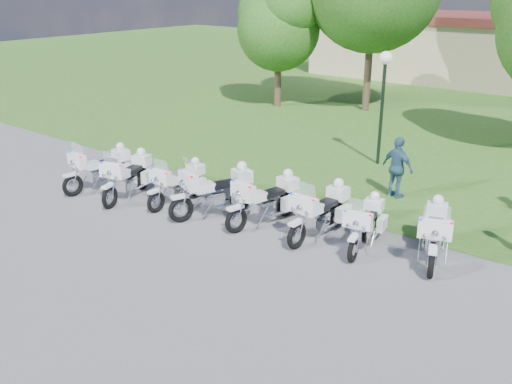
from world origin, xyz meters
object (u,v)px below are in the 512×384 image
Objects in this scene: motorcycle_0 at (101,167)px; lamp_post at (384,80)px; motorcycle_3 at (217,190)px; motorcycle_1 at (129,175)px; bystander_c at (398,168)px; motorcycle_7 at (435,232)px; motorcycle_2 at (179,183)px; motorcycle_5 at (321,210)px; motorcycle_4 at (266,199)px; motorcycle_6 at (366,223)px.

lamp_post is at bearing -120.72° from motorcycle_0.
motorcycle_0 is 4.35m from motorcycle_3.
bystander_c is at bearing -158.88° from motorcycle_1.
motorcycle_1 is 1.02× the size of motorcycle_7.
motorcycle_2 is 0.91× the size of motorcycle_3.
motorcycle_5 is 2.83m from motorcycle_7.
motorcycle_4 is 4.44m from motorcycle_7.
motorcycle_3 is 1.07× the size of motorcycle_7.
motorcycle_5 is (6.04, 1.23, 0.01)m from motorcycle_1.
motorcycle_4 reaches higher than motorcycle_6.
motorcycle_6 is 1.63m from motorcycle_7.
motorcycle_5 is 1.12× the size of motorcycle_6.
motorcycle_6 is at bearing -3.68° from motorcycle_7.
motorcycle_2 is 0.97× the size of motorcycle_7.
motorcycle_2 is 1.02× the size of motorcycle_6.
motorcycle_6 is 0.95× the size of motorcycle_7.
motorcycle_2 is 0.57× the size of lamp_post.
motorcycle_3 is at bearing -179.16° from motorcycle_2.
bystander_c is at bearing -92.62° from motorcycle_5.
lamp_post reaches higher than motorcycle_1.
motorcycle_3 is 1.32× the size of bystander_c.
lamp_post is at bearing -39.13° from bystander_c.
motorcycle_7 is 1.23× the size of bystander_c.
motorcycle_0 is 5.84m from motorcycle_4.
motorcycle_5 is 1.31× the size of bystander_c.
motorcycle_1 is 9.14m from lamp_post.
lamp_post reaches higher than motorcycle_6.
motorcycle_0 is 0.61× the size of lamp_post.
motorcycle_1 is at bearing -8.28° from motorcycle_7.
motorcycle_0 is at bearing -15.45° from motorcycle_1.
motorcycle_2 is at bearing -3.84° from motorcycle_6.
motorcycle_1 reaches higher than motorcycle_2.
motorcycle_7 is at bearing -170.67° from motorcycle_2.
motorcycle_2 is (2.85, 0.62, -0.05)m from motorcycle_0.
motorcycle_0 is 1.08× the size of motorcycle_2.
motorcycle_4 is 1.31× the size of bystander_c.
motorcycle_4 is at bearing -143.28° from motorcycle_3.
motorcycle_4 reaches higher than motorcycle_5.
motorcycle_7 is (1.56, 0.45, 0.05)m from motorcycle_6.
motorcycle_1 is at bearing -172.95° from motorcycle_0.
motorcycle_2 is 7.99m from lamp_post.
motorcycle_6 is 0.56× the size of lamp_post.
motorcycle_5 reaches higher than motorcycle_7.
motorcycle_0 is 0.98× the size of motorcycle_3.
motorcycle_2 is 1.46m from motorcycle_3.
motorcycle_0 is 1.05× the size of motorcycle_7.
motorcycle_2 is at bearing -10.36° from motorcycle_7.
bystander_c is (7.65, 4.99, 0.26)m from motorcycle_0.
motorcycle_1 is 0.96× the size of motorcycle_4.
bystander_c is at bearing -87.62° from motorcycle_6.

